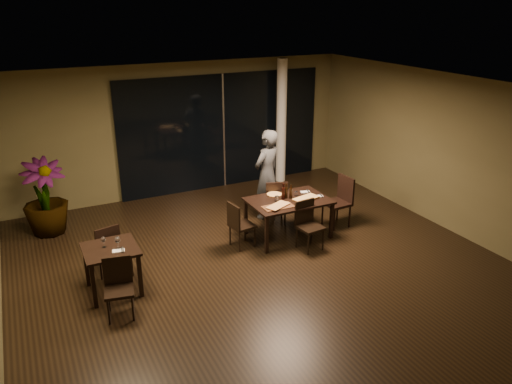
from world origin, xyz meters
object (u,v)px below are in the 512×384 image
Objects in this scene: chair_main_right at (340,198)px; chair_main_near at (308,222)px; main_table at (289,203)px; bottle_c at (286,191)px; diner at (267,174)px; potted_plant at (45,197)px; bottle_a at (283,191)px; chair_main_left at (239,223)px; bottle_b at (291,192)px; chair_side_near at (119,284)px; chair_main_far at (276,200)px; side_table at (111,255)px; chair_side_far at (106,247)px.

chair_main_near is at bearing -67.22° from chair_main_right.
main_table is 5.25× the size of bottle_c.
diner is 4.33m from potted_plant.
bottle_a is (-0.15, 0.64, 0.40)m from chair_main_near.
chair_main_left is at bearing -173.80° from bottle_c.
main_table is 0.23m from bottle_b.
main_table is 0.81× the size of diner.
main_table is at bearing 91.90° from chair_main_near.
potted_plant is (-3.07, 2.19, 0.25)m from chair_main_left.
diner is at bearing 86.47° from main_table.
chair_main_left reaches higher than chair_side_near.
chair_main_far is 0.50× the size of diner.
potted_plant reaches higher than bottle_b.
chair_main_right is 3.54× the size of bottle_c.
bottle_b is (0.07, 0.05, 0.21)m from main_table.
chair_main_right is (1.11, 0.56, 0.07)m from chair_main_near.
bottle_b is at bearing 111.50° from chair_main_far.
chair_main_near is 1.03× the size of chair_side_near.
main_table is at bearing 62.29° from diner.
side_table is at bearing 35.60° from chair_main_far.
side_table is 0.58m from chair_side_far.
chair_side_near is at bearing -161.60° from main_table.
bottle_a is (3.36, 1.22, 0.42)m from chair_side_near.
chair_side_near is (-0.05, -1.21, -0.01)m from chair_side_far.
chair_main_far is at bearing -68.98° from chair_main_left.
bottle_a reaches higher than chair_main_far.
potted_plant is at bearing 153.14° from bottle_c.
potted_plant is 5.18× the size of bottle_c.
side_table is 0.89× the size of chair_main_near.
chair_side_far is 3.59m from diner.
bottle_a is (4.04, -2.10, 0.16)m from potted_plant.
chair_main_left is 1.00× the size of chair_side_near.
side_table is 2.80× the size of bottle_c.
chair_main_far is at bearing 17.51° from side_table.
chair_main_left is at bearing -176.77° from bottle_b.
main_table is 1.72× the size of chair_main_left.
chair_main_far is at bearing -21.02° from potted_plant.
bottle_a is at bearing -97.86° from chair_main_right.
side_table is 2.61× the size of bottle_a.
chair_main_near is 2.92× the size of bottle_a.
chair_side_far reaches higher than chair_side_near.
chair_main_left is at bearing 46.96° from chair_main_far.
potted_plant is at bearing 152.55° from bottle_a.
chair_side_far is (-3.42, -0.52, -0.03)m from chair_main_far.
chair_side_far is at bearing 179.77° from bottle_b.
potted_plant reaches higher than chair_main_far.
chair_side_near is (-0.03, -0.64, -0.14)m from side_table.
chair_main_far is 1.15m from chair_main_near.
diner is (3.49, 2.16, 0.45)m from chair_side_near.
bottle_c is at bearing 31.14° from chair_side_near.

